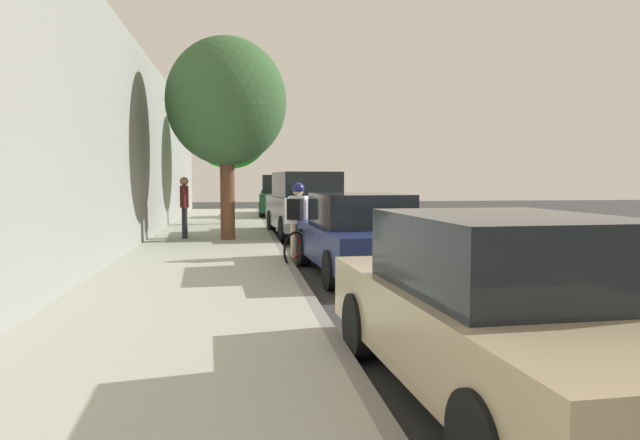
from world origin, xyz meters
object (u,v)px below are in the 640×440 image
parked_sedan_tan_far (503,311)px  street_tree_near_cyclist (230,130)px  parked_suv_grey_second (305,204)px  pedestrian_on_phone (184,203)px  street_tree_mid_block (227,102)px  parked_sedan_dark_blue_mid (359,235)px  bicycle_at_curb (310,246)px  cyclist_with_backpack (298,214)px  parked_pickup_green_nearest (282,198)px

parked_sedan_tan_far → street_tree_near_cyclist: size_ratio=0.91×
parked_suv_grey_second → pedestrian_on_phone: (3.52, 1.06, 0.07)m
street_tree_mid_block → street_tree_near_cyclist: bearing=-90.0°
parked_sedan_dark_blue_mid → street_tree_near_cyclist: (2.52, -11.36, 2.83)m
pedestrian_on_phone → street_tree_near_cyclist: bearing=-103.0°
parked_sedan_dark_blue_mid → parked_sedan_tan_far: 6.33m
parked_sedan_dark_blue_mid → pedestrian_on_phone: pedestrian_on_phone is taller
parked_sedan_tan_far → bicycle_at_curb: (0.61, -7.74, -0.36)m
pedestrian_on_phone → cyclist_with_backpack: bearing=122.6°
street_tree_mid_block → parked_suv_grey_second: bearing=-146.5°
bicycle_at_curb → pedestrian_on_phone: size_ratio=0.79×
parked_sedan_tan_far → cyclist_with_backpack: (0.82, -8.17, 0.29)m
parked_suv_grey_second → street_tree_near_cyclist: street_tree_near_cyclist is taller
street_tree_mid_block → pedestrian_on_phone: bearing=-21.3°
parked_sedan_tan_far → pedestrian_on_phone: 12.98m
street_tree_near_cyclist → street_tree_mid_block: (0.00, 5.69, 0.27)m
parked_pickup_green_nearest → parked_sedan_tan_far: bearing=90.3°
bicycle_at_curb → parked_sedan_dark_blue_mid: bearing=118.2°
cyclist_with_backpack → parked_pickup_green_nearest: bearing=-92.8°
parked_sedan_tan_far → pedestrian_on_phone: (3.58, -12.47, 0.35)m
parked_suv_grey_second → bicycle_at_curb: size_ratio=3.56×
parked_pickup_green_nearest → street_tree_mid_block: 11.32m
parked_sedan_dark_blue_mid → parked_pickup_green_nearest: bearing=-89.1°
bicycle_at_curb → cyclist_with_backpack: cyclist_with_backpack is taller
parked_pickup_green_nearest → cyclist_with_backpack: bearing=87.2°
parked_sedan_tan_far → street_tree_mid_block: (2.37, -12.00, 3.10)m
parked_sedan_dark_blue_mid → parked_sedan_tan_far: size_ratio=1.00×
parked_suv_grey_second → bicycle_at_curb: bearing=84.5°
parked_pickup_green_nearest → parked_suv_grey_second: size_ratio=1.12×
street_tree_mid_block → pedestrian_on_phone: 3.04m
parked_suv_grey_second → parked_sedan_tan_far: 13.53m
parked_sedan_dark_blue_mid → cyclist_with_backpack: size_ratio=2.62×
parked_sedan_tan_far → bicycle_at_curb: parked_sedan_tan_far is taller
parked_pickup_green_nearest → street_tree_near_cyclist: bearing=65.7°
street_tree_near_cyclist → street_tree_mid_block: 5.70m
parked_pickup_green_nearest → parked_sedan_dark_blue_mid: size_ratio=1.20×
parked_suv_grey_second → pedestrian_on_phone: size_ratio=2.81×
cyclist_with_backpack → street_tree_near_cyclist: bearing=-80.7°
cyclist_with_backpack → street_tree_mid_block: street_tree_mid_block is taller
pedestrian_on_phone → parked_suv_grey_second: bearing=-163.2°
parked_sedan_tan_far → street_tree_mid_block: 12.62m
parked_sedan_tan_far → street_tree_near_cyclist: bearing=-82.4°
parked_sedan_tan_far → street_tree_mid_block: size_ratio=0.82×
street_tree_near_cyclist → parked_sedan_tan_far: bearing=97.6°
parked_sedan_dark_blue_mid → street_tree_near_cyclist: size_ratio=0.91×
bicycle_at_curb → cyclist_with_backpack: 0.81m
parked_suv_grey_second → cyclist_with_backpack: (0.76, 5.37, 0.02)m
parked_pickup_green_nearest → parked_sedan_dark_blue_mid: bearing=90.9°
cyclist_with_backpack → pedestrian_on_phone: pedestrian_on_phone is taller
parked_pickup_green_nearest → bicycle_at_curb: size_ratio=3.99×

